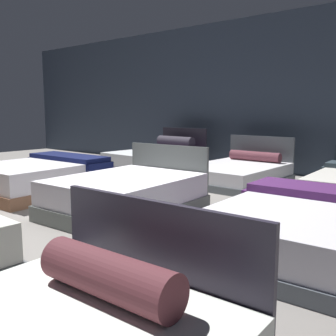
{
  "coord_description": "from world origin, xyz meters",
  "views": [
    {
      "loc": [
        3.64,
        -3.66,
        1.4
      ],
      "look_at": [
        0.34,
        0.35,
        0.63
      ],
      "focal_mm": 41.47,
      "sensor_mm": 36.0,
      "label": 1
    }
  ],
  "objects_px": {
    "bed_4": "(126,195)",
    "bed_7": "(237,173)",
    "bed_5": "(294,227)",
    "bed_6": "(157,160)",
    "bed_3": "(39,177)"
  },
  "relations": [
    {
      "from": "bed_3",
      "to": "bed_4",
      "type": "relative_size",
      "value": 1.0
    },
    {
      "from": "bed_6",
      "to": "bed_7",
      "type": "relative_size",
      "value": 1.02
    },
    {
      "from": "bed_7",
      "to": "bed_4",
      "type": "bearing_deg",
      "value": -89.21
    },
    {
      "from": "bed_3",
      "to": "bed_7",
      "type": "distance_m",
      "value": 3.67
    },
    {
      "from": "bed_6",
      "to": "bed_7",
      "type": "xyz_separation_m",
      "value": [
        2.14,
        -0.1,
        -0.07
      ]
    },
    {
      "from": "bed_3",
      "to": "bed_7",
      "type": "bearing_deg",
      "value": 52.31
    },
    {
      "from": "bed_3",
      "to": "bed_6",
      "type": "relative_size",
      "value": 0.94
    },
    {
      "from": "bed_4",
      "to": "bed_6",
      "type": "relative_size",
      "value": 0.94
    },
    {
      "from": "bed_4",
      "to": "bed_7",
      "type": "distance_m",
      "value": 3.0
    },
    {
      "from": "bed_4",
      "to": "bed_5",
      "type": "height_order",
      "value": "bed_4"
    },
    {
      "from": "bed_4",
      "to": "bed_7",
      "type": "relative_size",
      "value": 0.95
    },
    {
      "from": "bed_5",
      "to": "bed_6",
      "type": "xyz_separation_m",
      "value": [
        -4.43,
        3.0,
        0.02
      ]
    },
    {
      "from": "bed_5",
      "to": "bed_6",
      "type": "distance_m",
      "value": 5.35
    },
    {
      "from": "bed_4",
      "to": "bed_7",
      "type": "bearing_deg",
      "value": 87.41
    },
    {
      "from": "bed_6",
      "to": "bed_7",
      "type": "distance_m",
      "value": 2.14
    }
  ]
}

